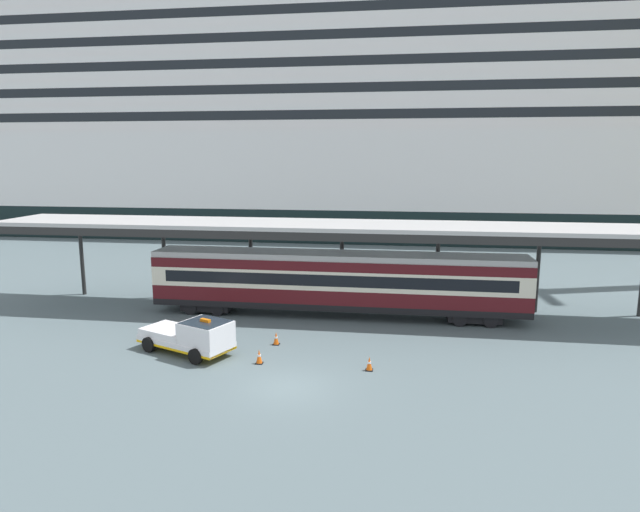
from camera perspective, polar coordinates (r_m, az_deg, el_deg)
The scene contains 8 objects.
ground_plane at distance 25.06m, azimuth -3.33°, elevation -13.44°, with size 400.00×400.00×0.00m, color #526368.
cruise_ship at distance 76.76m, azimuth -6.29°, elevation 13.91°, with size 134.24×22.68×44.08m.
platform_canopy at distance 34.75m, azimuth 1.88°, elevation 2.93°, with size 44.79×5.41×5.91m.
train_carriage at distance 34.90m, azimuth 1.77°, elevation -2.58°, with size 23.57×2.81×4.11m.
service_truck at distance 29.32m, azimuth -13.07°, elevation -8.04°, with size 5.58×3.91×2.02m.
traffic_cone_near at distance 27.67m, azimuth -6.33°, elevation -10.33°, with size 0.36×0.36×0.74m.
traffic_cone_mid at distance 30.22m, azimuth -4.58°, elevation -8.52°, with size 0.36×0.36×0.71m.
traffic_cone_far at distance 26.80m, azimuth 5.14°, elevation -11.06°, with size 0.36×0.36×0.68m.
Camera 1 is at (4.77, -22.44, 10.06)m, focal length 30.85 mm.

